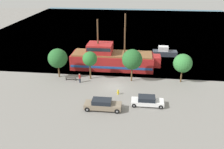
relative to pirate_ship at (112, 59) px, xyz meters
The scene contains 13 objects.
ground_plane 8.36m from the pirate_ship, 79.95° to the right, with size 160.00×160.00×0.00m, color gray.
water_surface 36.03m from the pirate_ship, 87.73° to the left, with size 80.00×80.00×0.00m, color #38667F.
pirate_ship is the anchor object (origin of this frame).
moored_boat_dockside 13.65m from the pirate_ship, 38.82° to the left, with size 5.21×1.97×2.10m.
parked_car_curb_front 15.44m from the pirate_ship, 87.82° to the right, with size 4.98×1.81×1.53m.
parked_car_curb_mid 15.10m from the pirate_ship, 64.12° to the right, with size 4.51×1.85×1.37m.
fire_hydrant 11.06m from the pirate_ship, 78.14° to the right, with size 0.42×0.25×0.76m.
bench_promenade_east 9.14m from the pirate_ship, 133.74° to the right, with size 1.78×0.45×0.85m.
pedestrian_walking_near 8.59m from the pirate_ship, 121.82° to the right, with size 0.32×0.32×1.59m.
tree_row_east 10.33m from the pirate_ship, 148.33° to the right, with size 3.34×3.34×5.14m.
tree_row_mideast 6.51m from the pirate_ship, 119.23° to the right, with size 2.48×2.48×4.89m.
tree_row_midwest 7.17m from the pirate_ship, 53.81° to the right, with size 3.36×3.36×5.54m.
tree_row_west 13.39m from the pirate_ship, 22.17° to the right, with size 3.09×3.09×4.90m.
Camera 1 is at (3.79, -36.27, 17.72)m, focal length 40.00 mm.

